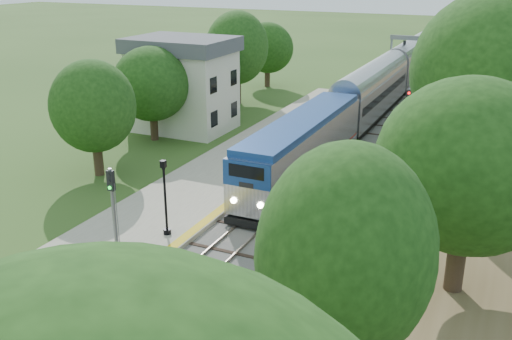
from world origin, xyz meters
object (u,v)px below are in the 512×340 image
at_px(station_building, 183,83).
at_px(lamppost_far, 165,202).
at_px(signal_gantry, 427,49).
at_px(signal_platform, 114,212).
at_px(signal_farside, 406,126).
at_px(train, 435,45).

xyz_separation_m(station_building, lamppost_far, (10.60, -18.98, -1.88)).
distance_m(station_building, signal_gantry, 29.94).
height_order(station_building, signal_platform, station_building).
xyz_separation_m(lamppost_far, signal_farside, (9.60, 13.46, 1.80)).
height_order(train, lamppost_far, lamppost_far).
height_order(lamppost_far, signal_platform, signal_platform).
xyz_separation_m(signal_gantry, signal_farside, (3.73, -30.52, -0.81)).
bearing_deg(signal_farside, train, 96.44).
xyz_separation_m(signal_platform, signal_farside, (9.10, 18.14, 0.38)).
bearing_deg(train, signal_platform, -92.27).
bearing_deg(train, lamppost_far, -92.84).
relative_size(station_building, lamppost_far, 2.09).
bearing_deg(signal_platform, train, 87.73).
relative_size(station_building, signal_platform, 1.63).
distance_m(lamppost_far, signal_farside, 16.63).
bearing_deg(lamppost_far, signal_platform, -83.91).
distance_m(train, signal_farside, 55.32).
xyz_separation_m(station_building, train, (14.00, 49.41, -1.94)).
relative_size(train, signal_platform, 25.28).
xyz_separation_m(station_building, signal_farside, (20.20, -5.52, -0.08)).
xyz_separation_m(signal_gantry, train, (-2.47, 24.42, -2.67)).
bearing_deg(signal_farside, station_building, 164.70).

